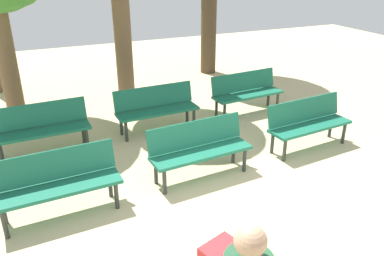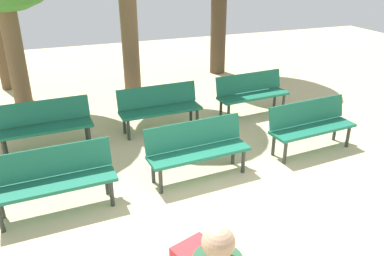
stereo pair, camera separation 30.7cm
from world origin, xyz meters
name	(u,v)px [view 1 (the left image)]	position (x,y,z in m)	size (l,w,h in m)	color
ground_plane	(261,232)	(0.00, 0.00, 0.00)	(24.00, 24.00, 0.00)	#CCB789
bench_r0_c0	(57,180)	(-2.25, 1.43, 0.50)	(1.62, 0.56, 0.87)	#19664C
bench_r0_c1	(199,146)	(-0.14, 1.58, 0.50)	(1.63, 0.60, 0.87)	#19664C
bench_r0_c2	(308,121)	(2.05, 1.72, 0.50)	(1.63, 0.61, 0.87)	#19664C
bench_r1_c0	(41,126)	(-2.30, 3.39, 0.50)	(1.62, 0.55, 0.87)	#19664C
bench_r1_c1	(156,106)	(-0.18, 3.49, 0.50)	(1.62, 0.54, 0.87)	#19664C
bench_r1_c2	(246,90)	(1.92, 3.62, 0.50)	(1.63, 0.61, 0.87)	#19664C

